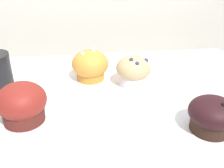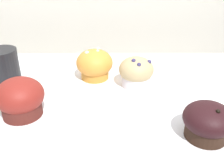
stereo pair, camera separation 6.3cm
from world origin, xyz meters
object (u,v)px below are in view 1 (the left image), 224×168
at_px(muffin_front_center, 90,66).
at_px(muffin_back_right, 211,115).
at_px(muffin_front_left, 21,104).
at_px(muffin_back_left, 133,71).

distance_m(muffin_front_center, muffin_back_right, 0.35).
distance_m(muffin_front_center, muffin_front_left, 0.24).
height_order(muffin_back_right, muffin_front_left, muffin_front_left).
bearing_deg(muffin_back_right, muffin_back_left, 118.96).
height_order(muffin_back_left, muffin_back_right, muffin_back_left).
distance_m(muffin_front_center, muffin_back_left, 0.12).
xyz_separation_m(muffin_front_center, muffin_back_right, (0.23, -0.27, -0.00)).
relative_size(muffin_front_center, muffin_back_left, 1.11).
height_order(muffin_front_center, muffin_front_left, same).
relative_size(muffin_back_left, muffin_back_right, 0.95).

